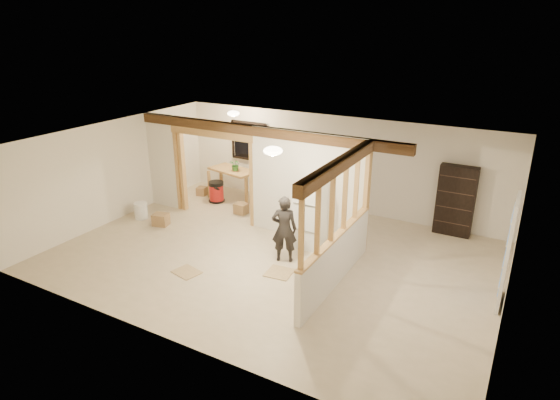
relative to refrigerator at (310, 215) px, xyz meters
The scene contains 30 objects.
floor 1.21m from the refrigerator, 117.98° to the right, with size 9.00×6.50×0.01m, color #C8B395.
ceiling 2.01m from the refrigerator, 117.98° to the right, with size 9.00×6.50×0.01m, color white.
wall_back 2.50m from the refrigerator, 100.59° to the left, with size 9.00×0.01×2.50m, color silver.
wall_front 4.15m from the refrigerator, 96.26° to the right, with size 9.00×0.01×2.50m, color silver.
wall_left 5.05m from the refrigerator, behind, with size 0.01×6.50×2.50m, color silver.
wall_right 4.17m from the refrigerator, 11.80° to the right, with size 0.01×6.50×2.50m, color silver.
partition_left_stub 4.54m from the refrigerator, behind, with size 0.90×0.12×2.50m, color silver.
partition_center 0.67m from the refrigerator, 125.16° to the left, with size 2.80×0.12×2.50m, color silver.
doorway_frame 2.89m from the refrigerator, behind, with size 2.46×0.14×2.20m, color tan.
header_beam_back 2.22m from the refrigerator, 166.27° to the left, with size 7.00×0.18×0.22m, color #4F331B.
header_beam_right 2.36m from the refrigerator, 47.28° to the right, with size 0.18×3.30×0.22m, color #4F331B.
pony_wall 1.71m from the refrigerator, 47.28° to the right, with size 0.12×3.20×1.00m, color silver.
stud_partition 1.93m from the refrigerator, 47.28° to the right, with size 0.14×3.20×1.32m, color tan.
window_back 3.92m from the refrigerator, 142.69° to the left, with size 1.12×0.10×1.10m, color black.
french_door 4.00m from the refrigerator, ahead, with size 0.12×0.86×2.00m, color white.
ceiling_dome_main 2.21m from the refrigerator, 96.33° to the right, with size 0.36×0.36×0.16m, color #FFEABF.
ceiling_dome_util 3.72m from the refrigerator, 153.76° to the left, with size 0.32×0.32×0.14m, color #FFEABF.
hanging_bulb 2.94m from the refrigerator, 162.89° to the left, with size 0.07×0.07×0.07m, color #FFD88C.
refrigerator is the anchor object (origin of this frame).
woman 0.91m from the refrigerator, 99.83° to the right, with size 0.52×0.34×1.44m, color black.
work_table 3.63m from the refrigerator, 152.24° to the left, with size 1.37×0.68×0.86m, color tan.
potted_plant 3.46m from the refrigerator, 152.04° to the left, with size 0.30×0.26×0.34m, color #305D23.
shop_vac 3.70m from the refrigerator, 160.39° to the left, with size 0.45×0.45×0.59m, color #A81715.
bookshelf 3.46m from the refrigerator, 39.33° to the left, with size 0.84×0.28×1.68m, color black.
bucket 4.51m from the refrigerator, behind, with size 0.33×0.33×0.42m, color white.
box_util_a 2.59m from the refrigerator, 160.70° to the left, with size 0.32×0.28×0.28m, color #937047.
box_util_b 4.44m from the refrigerator, 160.72° to the left, with size 0.26×0.26×0.24m, color #937047.
box_front 3.81m from the refrigerator, 168.28° to the right, with size 0.36×0.30×0.30m, color #937047.
floor_panel_near 1.59m from the refrigerator, 89.02° to the right, with size 0.51×0.51×0.02m, color tan.
floor_panel_far 2.90m from the refrigerator, 125.07° to the right, with size 0.52×0.42×0.02m, color tan.
Camera 1 is at (4.48, -7.76, 4.68)m, focal length 30.00 mm.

